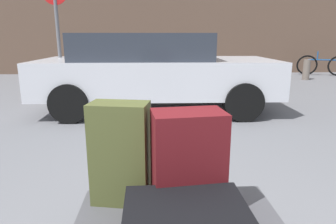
% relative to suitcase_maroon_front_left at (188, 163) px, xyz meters
% --- Properties ---
extents(suitcase_maroon_front_left, '(0.43, 0.30, 0.61)m').
position_rel_suitcase_maroon_front_left_xyz_m(suitcase_maroon_front_left, '(0.00, 0.00, 0.00)').
color(suitcase_maroon_front_left, maroon).
rests_on(suitcase_maroon_front_left, luggage_cart).
extents(suitcase_olive_rear_left, '(0.38, 0.26, 0.64)m').
position_rel_suitcase_maroon_front_left_xyz_m(suitcase_olive_rear_left, '(-0.40, 0.14, 0.01)').
color(suitcase_olive_rear_left, '#4C5128').
rests_on(suitcase_olive_rear_left, luggage_cart).
extents(parked_car, '(4.33, 1.98, 1.42)m').
position_rel_suitcase_maroon_front_left_xyz_m(parked_car, '(-0.17, 4.01, 0.11)').
color(parked_car, silver).
rests_on(parked_car, ground_plane).
extents(bicycle_leaning, '(1.66, 0.70, 0.96)m').
position_rel_suitcase_maroon_front_left_xyz_m(bicycle_leaning, '(6.01, 9.04, -0.27)').
color(bicycle_leaning, black).
rests_on(bicycle_leaning, ground_plane).
extents(bollard_kerb_near, '(0.22, 0.22, 0.65)m').
position_rel_suitcase_maroon_front_left_xyz_m(bollard_kerb_near, '(2.32, 7.93, -0.32)').
color(bollard_kerb_near, '#72665B').
rests_on(bollard_kerb_near, ground_plane).
extents(bollard_kerb_mid, '(0.22, 0.22, 0.65)m').
position_rel_suitcase_maroon_front_left_xyz_m(bollard_kerb_mid, '(3.52, 7.93, -0.32)').
color(bollard_kerb_mid, '#72665B').
rests_on(bollard_kerb_mid, ground_plane).
extents(bollard_kerb_far, '(0.22, 0.22, 0.65)m').
position_rel_suitcase_maroon_front_left_xyz_m(bollard_kerb_far, '(4.83, 7.93, -0.32)').
color(bollard_kerb_far, '#72665B').
rests_on(bollard_kerb_far, ground_plane).
extents(no_parking_sign, '(0.50, 0.07, 2.46)m').
position_rel_suitcase_maroon_front_left_xyz_m(no_parking_sign, '(-2.04, 4.60, 0.87)').
color(no_parking_sign, slate).
rests_on(no_parking_sign, ground_plane).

